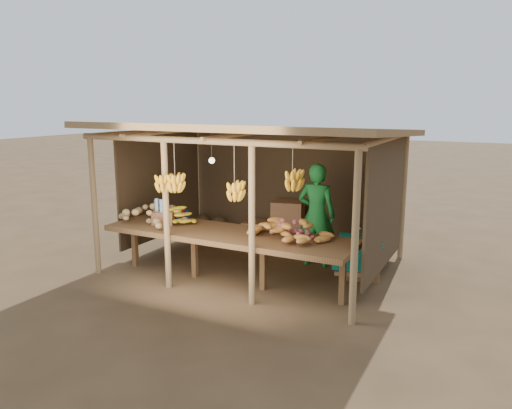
% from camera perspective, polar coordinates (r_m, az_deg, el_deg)
% --- Properties ---
extents(ground, '(60.00, 60.00, 0.00)m').
position_cam_1_polar(ground, '(8.52, 0.00, -6.93)').
color(ground, brown).
rests_on(ground, ground).
extents(stall_structure, '(4.70, 3.50, 2.43)m').
position_cam_1_polar(stall_structure, '(8.03, 0.02, 5.88)').
color(stall_structure, '#95754D').
rests_on(stall_structure, ground).
extents(counter, '(3.90, 1.05, 0.80)m').
position_cam_1_polar(counter, '(7.51, -3.29, -3.64)').
color(counter, brown).
rests_on(counter, ground).
extents(potato_heap, '(1.31, 1.07, 0.37)m').
position_cam_1_polar(potato_heap, '(8.19, -12.12, -0.81)').
color(potato_heap, tan).
rests_on(potato_heap, counter).
extents(sweet_potato_heap, '(1.28, 1.06, 0.36)m').
position_cam_1_polar(sweet_potato_heap, '(7.12, 3.34, -2.48)').
color(sweet_potato_heap, '#C37F32').
rests_on(sweet_potato_heap, counter).
extents(onion_heap, '(0.82, 0.64, 0.35)m').
position_cam_1_polar(onion_heap, '(7.11, 3.31, -2.54)').
color(onion_heap, '#BF5D69').
rests_on(onion_heap, counter).
extents(banana_pile, '(0.65, 0.46, 0.35)m').
position_cam_1_polar(banana_pile, '(8.02, -9.24, -1.06)').
color(banana_pile, yellow).
rests_on(banana_pile, counter).
extents(tomato_basin, '(0.36, 0.36, 0.19)m').
position_cam_1_polar(tomato_basin, '(8.46, -8.83, -1.05)').
color(tomato_basin, navy).
rests_on(tomato_basin, counter).
extents(bottle_box, '(0.41, 0.37, 0.42)m').
position_cam_1_polar(bottle_box, '(8.09, -10.56, -1.09)').
color(bottle_box, brown).
rests_on(bottle_box, counter).
extents(vendor, '(0.67, 0.47, 1.74)m').
position_cam_1_polar(vendor, '(8.37, 6.92, -1.19)').
color(vendor, '#1B7D30').
rests_on(vendor, ground).
extents(tarp_crate, '(0.81, 0.74, 0.82)m').
position_cam_1_polar(tarp_crate, '(8.05, 11.78, -5.80)').
color(tarp_crate, brown).
rests_on(tarp_crate, ground).
extents(carton_stack, '(1.28, 0.58, 0.90)m').
position_cam_1_polar(carton_stack, '(9.39, 2.49, -2.65)').
color(carton_stack, brown).
rests_on(carton_stack, ground).
extents(burlap_sacks, '(0.82, 0.43, 0.58)m').
position_cam_1_polar(burlap_sacks, '(10.07, -5.19, -2.56)').
color(burlap_sacks, '#483621').
rests_on(burlap_sacks, ground).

